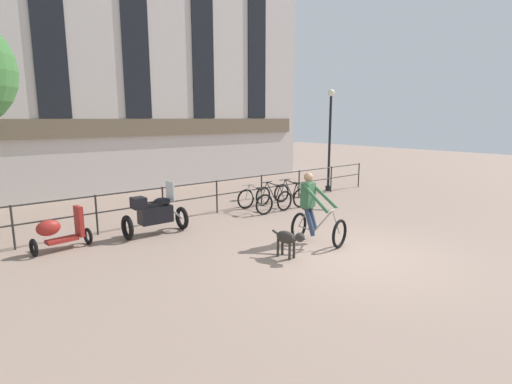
# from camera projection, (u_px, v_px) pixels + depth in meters

# --- Properties ---
(ground_plane) EXTENTS (60.00, 60.00, 0.00)m
(ground_plane) POSITION_uv_depth(u_px,v_px,m) (351.00, 255.00, 8.83)
(ground_plane) COLOR gray
(canal_railing) EXTENTS (15.05, 0.05, 1.05)m
(canal_railing) POSITION_uv_depth(u_px,v_px,m) (217.00, 191.00, 12.61)
(canal_railing) COLOR #2D2B28
(canal_railing) RESTS_ON ground_plane
(building_facade) EXTENTS (18.00, 0.72, 11.01)m
(building_facade) POSITION_uv_depth(u_px,v_px,m) (133.00, 55.00, 16.08)
(building_facade) COLOR beige
(building_facade) RESTS_ON ground_plane
(cyclist_with_bike) EXTENTS (0.91, 1.29, 1.70)m
(cyclist_with_bike) POSITION_uv_depth(u_px,v_px,m) (314.00, 212.00, 9.58)
(cyclist_with_bike) COLOR black
(cyclist_with_bike) RESTS_ON ground_plane
(dog) EXTENTS (0.30, 0.91, 0.63)m
(dog) POSITION_uv_depth(u_px,v_px,m) (289.00, 238.00, 8.54)
(dog) COLOR #332D28
(dog) RESTS_ON ground_plane
(parked_motorcycle) EXTENTS (1.65, 0.65, 1.35)m
(parked_motorcycle) POSITION_uv_depth(u_px,v_px,m) (155.00, 213.00, 10.28)
(parked_motorcycle) COLOR black
(parked_motorcycle) RESTS_ON ground_plane
(parked_bicycle_near_lamp) EXTENTS (0.76, 1.17, 0.86)m
(parked_bicycle_near_lamp) POSITION_uv_depth(u_px,v_px,m) (255.00, 201.00, 12.83)
(parked_bicycle_near_lamp) COLOR black
(parked_bicycle_near_lamp) RESTS_ON ground_plane
(parked_bicycle_mid_left) EXTENTS (0.67, 1.12, 0.86)m
(parked_bicycle_mid_left) POSITION_uv_depth(u_px,v_px,m) (274.00, 198.00, 13.35)
(parked_bicycle_mid_left) COLOR black
(parked_bicycle_mid_left) RESTS_ON ground_plane
(parked_bicycle_mid_right) EXTENTS (0.77, 1.17, 0.86)m
(parked_bicycle_mid_right) POSITION_uv_depth(u_px,v_px,m) (291.00, 195.00, 13.87)
(parked_bicycle_mid_right) COLOR black
(parked_bicycle_mid_right) RESTS_ON ground_plane
(parked_scooter) EXTENTS (1.32, 0.55, 0.96)m
(parked_scooter) POSITION_uv_depth(u_px,v_px,m) (59.00, 231.00, 9.03)
(parked_scooter) COLOR black
(parked_scooter) RESTS_ON ground_plane
(street_lamp) EXTENTS (0.28, 0.28, 4.11)m
(street_lamp) POSITION_uv_depth(u_px,v_px,m) (330.00, 135.00, 16.20)
(street_lamp) COLOR black
(street_lamp) RESTS_ON ground_plane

